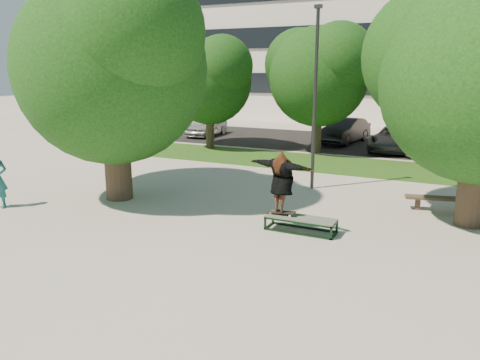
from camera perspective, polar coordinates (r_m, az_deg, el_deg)
The scene contains 16 objects.
ground at distance 12.57m, azimuth -2.57°, elevation -5.59°, with size 120.00×120.00×0.00m, color #9C958F.
grass_strip at distance 20.88m, azimuth 12.45°, elevation 1.80°, with size 30.00×4.00×0.02m, color #164513.
asphalt_strip at distance 27.35m, azimuth 13.68°, elevation 4.41°, with size 40.00×8.00×0.01m, color black.
tree_left at distance 15.26m, azimuth -15.44°, elevation 14.18°, with size 6.96×5.95×7.12m.
bg_tree_left at distance 24.77m, azimuth -3.84°, elevation 12.52°, with size 5.28×4.51×5.77m.
bg_tree_mid at distance 23.51m, azimuth 9.45°, elevation 13.03°, with size 5.76×4.92×6.24m.
bg_tree_right at distance 22.05m, azimuth 23.08°, elevation 10.79°, with size 5.04×4.31×5.43m.
lamppost at distance 16.16m, azimuth 9.14°, elevation 9.90°, with size 0.25×0.15×6.11m.
office_building at distance 43.28m, azimuth 16.44°, elevation 18.03°, with size 30.00×14.12×16.00m.
grind_box at distance 12.17m, azimuth 7.40°, elevation -5.39°, with size 1.80×0.60×0.38m.
skater_rig at distance 12.05m, azimuth 5.11°, elevation -0.25°, with size 2.04×1.05×1.68m.
bench at distance 15.04m, azimuth 24.68°, elevation -2.24°, with size 2.76×1.00×0.42m.
car_silver_a at distance 29.57m, azimuth -4.07°, elevation 6.64°, with size 1.52×3.77×1.28m, color #B9B8BE.
car_dark at distance 27.15m, azimuth 12.62°, elevation 5.88°, with size 1.48×4.24×1.40m, color black.
car_grey at distance 25.35m, azimuth 18.53°, elevation 4.89°, with size 2.17×4.70×1.31m, color #515155.
car_silver_b at distance 25.48m, azimuth 22.28°, elevation 4.99°, with size 2.27×5.59×1.62m, color #B8B7BD.
Camera 1 is at (5.71, -10.43, 4.08)m, focal length 35.00 mm.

